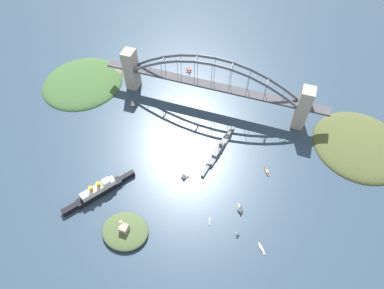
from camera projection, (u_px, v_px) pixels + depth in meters
ground_plane at (211, 104)px, 419.01m from camera, size 1400.00×1400.00×0.00m
harbor_arch_bridge at (212, 86)px, 394.42m from camera, size 290.12×18.62×71.43m
headland_west_shore at (360, 145)px, 375.64m from camera, size 110.14×112.42×19.02m
headland_east_shore at (84, 83)px, 446.02m from camera, size 112.44×115.22×17.37m
ocean_liner at (99, 191)px, 329.67m from camera, size 52.15×72.12×19.75m
naval_cruiser at (219, 149)px, 368.21m from camera, size 18.50×82.64×16.19m
fort_island_mid_harbor at (125, 231)px, 304.61m from camera, size 46.17×39.98×14.65m
seaplane_taxiing_near_bridge at (189, 70)px, 459.47m from camera, size 8.41×10.86×5.13m
small_boat_0 at (184, 175)px, 343.61m from camera, size 9.29×7.29×9.76m
small_boat_1 at (267, 171)px, 351.11m from camera, size 7.72×11.76×2.42m
small_boat_2 at (262, 249)px, 296.80m from camera, size 9.02×10.58×1.85m
small_boat_3 at (238, 233)px, 303.61m from camera, size 4.14×6.83×7.36m
small_boat_4 at (132, 103)px, 413.18m from camera, size 10.16×6.43×10.87m
small_boat_5 at (241, 207)px, 317.95m from camera, size 8.23×10.43×13.13m
small_boat_6 at (284, 141)px, 378.25m from camera, size 2.86×8.47×2.17m
small_boat_7 at (210, 221)px, 314.14m from camera, size 2.71×7.63×2.28m
channel_marker_buoy at (181, 118)px, 401.85m from camera, size 2.20×2.20×2.75m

